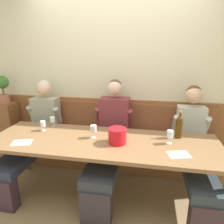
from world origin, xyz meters
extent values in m
cube|color=#90744F|center=(0.00, 0.00, -0.01)|extent=(6.80, 6.80, 0.02)
cube|color=beige|center=(0.00, 1.09, 1.40)|extent=(6.80, 0.08, 2.80)
cube|color=brown|center=(0.00, 1.04, 0.50)|extent=(6.80, 0.03, 0.99)
cube|color=brown|center=(0.00, 0.81, 0.22)|extent=(2.90, 0.42, 0.44)
cube|color=brown|center=(0.00, 0.81, 0.47)|extent=(2.84, 0.39, 0.05)
cube|color=brown|center=(0.00, 1.00, 0.71)|extent=(2.90, 0.04, 0.45)
cube|color=brown|center=(0.00, 0.14, 0.71)|extent=(2.60, 0.83, 0.04)
cylinder|color=brown|center=(-1.23, 0.48, 0.34)|extent=(0.07, 0.07, 0.69)
cylinder|color=brown|center=(1.23, 0.48, 0.34)|extent=(0.07, 0.07, 0.69)
cube|color=#352431|center=(-1.03, -0.28, 0.19)|extent=(0.30, 0.14, 0.38)
cube|color=#242C3F|center=(-1.03, 0.22, 0.43)|extent=(0.33, 1.10, 0.11)
cube|color=#999A87|center=(-1.03, 0.81, 0.75)|extent=(0.39, 0.21, 0.53)
sphere|color=beige|center=(-1.03, 0.80, 1.17)|extent=(0.20, 0.20, 0.20)
sphere|color=beige|center=(-1.03, 0.83, 1.19)|extent=(0.18, 0.18, 0.18)
cylinder|color=#999A87|center=(-1.24, 0.77, 0.78)|extent=(0.08, 0.20, 0.27)
cylinder|color=#999A87|center=(-0.83, 0.77, 0.78)|extent=(0.08, 0.20, 0.27)
cube|color=#2F2B31|center=(0.02, -0.28, 0.19)|extent=(0.31, 0.14, 0.38)
cube|color=#2B3039|center=(0.02, 0.22, 0.43)|extent=(0.35, 1.09, 0.11)
cube|color=brown|center=(0.02, 0.81, 0.78)|extent=(0.41, 0.24, 0.57)
sphere|color=beige|center=(0.02, 0.80, 1.21)|extent=(0.19, 0.19, 0.19)
sphere|color=brown|center=(0.02, 0.83, 1.23)|extent=(0.18, 0.18, 0.18)
cylinder|color=brown|center=(-0.19, 0.76, 0.81)|extent=(0.08, 0.20, 0.27)
cylinder|color=brown|center=(0.24, 0.76, 0.81)|extent=(0.08, 0.20, 0.27)
cube|color=#37282F|center=(1.06, -0.28, 0.19)|extent=(0.28, 0.14, 0.38)
cube|color=#2B353E|center=(1.06, 0.22, 0.43)|extent=(0.31, 1.10, 0.11)
cube|color=#B5BAB1|center=(1.06, 0.81, 0.74)|extent=(0.36, 0.19, 0.50)
sphere|color=#D8AB8B|center=(1.06, 0.80, 1.15)|extent=(0.21, 0.21, 0.21)
sphere|color=brown|center=(1.06, 0.83, 1.17)|extent=(0.20, 0.20, 0.20)
cylinder|color=#B5BAB1|center=(0.86, 0.77, 0.76)|extent=(0.08, 0.20, 0.27)
cylinder|color=#B5BAB1|center=(1.25, 0.77, 0.76)|extent=(0.08, 0.20, 0.27)
cylinder|color=red|center=(0.17, 0.10, 0.81)|extent=(0.20, 0.20, 0.17)
cylinder|color=#472D0C|center=(0.85, 0.38, 0.83)|extent=(0.08, 0.08, 0.21)
sphere|color=#472D0C|center=(0.85, 0.38, 0.95)|extent=(0.08, 0.08, 0.08)
cylinder|color=#472D0C|center=(0.85, 0.38, 0.99)|extent=(0.03, 0.03, 0.07)
cylinder|color=orange|center=(0.85, 0.38, 1.04)|extent=(0.03, 0.03, 0.02)
cylinder|color=silver|center=(-0.12, 0.19, 0.73)|extent=(0.06, 0.06, 0.00)
cylinder|color=silver|center=(-0.12, 0.19, 0.77)|extent=(0.01, 0.01, 0.08)
cylinder|color=silver|center=(-0.12, 0.19, 0.84)|extent=(0.07, 0.07, 0.07)
cylinder|color=#F4CF90|center=(-0.12, 0.19, 0.81)|extent=(0.06, 0.06, 0.02)
cylinder|color=silver|center=(-0.80, 0.29, 0.73)|extent=(0.06, 0.06, 0.00)
cylinder|color=silver|center=(-0.80, 0.29, 0.76)|extent=(0.01, 0.01, 0.06)
cylinder|color=silver|center=(-0.80, 0.29, 0.82)|extent=(0.06, 0.06, 0.07)
cylinder|color=#F3CF8A|center=(-0.80, 0.29, 0.80)|extent=(0.06, 0.06, 0.03)
cylinder|color=silver|center=(0.74, 0.19, 0.73)|extent=(0.06, 0.06, 0.00)
cylinder|color=silver|center=(0.74, 0.19, 0.76)|extent=(0.01, 0.01, 0.06)
cylinder|color=silver|center=(0.74, 0.19, 0.84)|extent=(0.07, 0.07, 0.08)
cylinder|color=silver|center=(-0.76, 0.46, 0.73)|extent=(0.06, 0.06, 0.00)
cylinder|color=silver|center=(-0.76, 0.46, 0.76)|extent=(0.01, 0.01, 0.06)
cylinder|color=silver|center=(-0.76, 0.46, 0.82)|extent=(0.07, 0.07, 0.07)
cube|color=white|center=(0.81, -0.05, 0.73)|extent=(0.24, 0.20, 0.00)
cube|color=white|center=(-0.86, -0.08, 0.73)|extent=(0.24, 0.21, 0.00)
cube|color=brown|center=(-1.75, 0.86, 0.45)|extent=(0.28, 0.28, 0.89)
cylinder|color=#A4614A|center=(-1.75, 0.86, 0.96)|extent=(0.15, 0.15, 0.13)
cylinder|color=brown|center=(-1.75, 0.86, 1.09)|extent=(0.02, 0.02, 0.12)
sphere|color=#386E2A|center=(-1.75, 0.86, 1.22)|extent=(0.20, 0.20, 0.20)
camera|label=1|loc=(0.49, -1.93, 1.72)|focal=32.92mm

